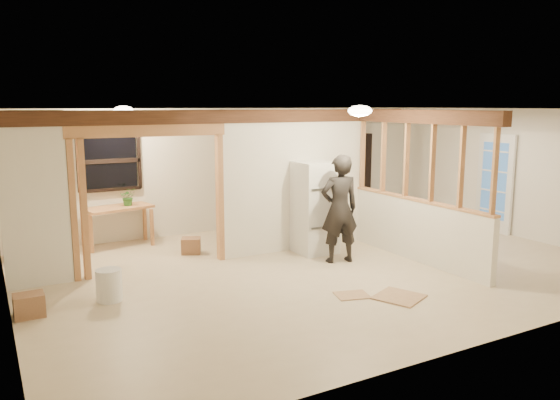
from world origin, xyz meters
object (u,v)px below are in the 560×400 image
refrigerator (315,207)px  bookshelf (350,176)px  shop_vac (20,242)px  work_table (119,226)px  woman (339,209)px

refrigerator → bookshelf: size_ratio=0.83×
refrigerator → shop_vac: refrigerator is taller
shop_vac → bookshelf: bookshelf is taller
refrigerator → work_table: 3.61m
refrigerator → woman: size_ratio=0.90×
woman → work_table: (-2.94, 2.78, -0.52)m
refrigerator → woman: 0.70m
bookshelf → shop_vac: bearing=-178.2°
refrigerator → shop_vac: bearing=156.6°
bookshelf → woman: bearing=-128.7°
woman → bookshelf: size_ratio=0.93×
shop_vac → work_table: bearing=3.7°
woman → work_table: bearing=-32.8°
woman → shop_vac: bearing=-19.6°
work_table → shop_vac: 1.66m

